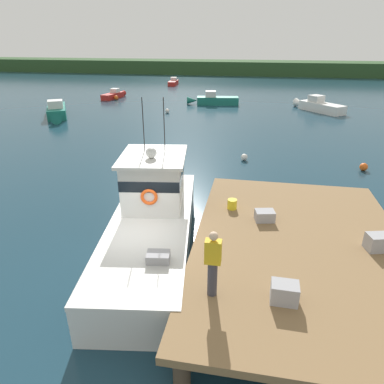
{
  "coord_description": "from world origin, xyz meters",
  "views": [
    {
      "loc": [
        3.28,
        -8.85,
        6.58
      ],
      "look_at": [
        1.2,
        2.5,
        1.4
      ],
      "focal_mm": 32.44,
      "sensor_mm": 36.0,
      "label": 1
    }
  ],
  "objects": [
    {
      "name": "ground_plane",
      "position": [
        0.0,
        0.0,
        0.0
      ],
      "size": [
        200.0,
        200.0,
        0.0
      ],
      "primitive_type": "plane",
      "color": "#193847"
    },
    {
      "name": "dock",
      "position": [
        4.8,
        0.0,
        1.07
      ],
      "size": [
        6.0,
        9.0,
        1.2
      ],
      "color": "#4C3D2D",
      "rests_on": "ground"
    },
    {
      "name": "main_fishing_boat",
      "position": [
        0.12,
        1.06,
        1.01
      ],
      "size": [
        3.65,
        9.96,
        4.8
      ],
      "color": "silver",
      "rests_on": "ground"
    },
    {
      "name": "crate_single_by_cleat",
      "position": [
        3.8,
        1.17,
        1.37
      ],
      "size": [
        0.68,
        0.56,
        0.34
      ],
      "primitive_type": "cube",
      "rotation": [
        0.0,
        0.0,
        0.21
      ],
      "color": "#9E9EA3",
      "rests_on": "dock"
    },
    {
      "name": "crate_stack_near_edge",
      "position": [
        6.84,
        0.03,
        1.43
      ],
      "size": [
        0.69,
        0.57,
        0.46
      ],
      "primitive_type": "cube",
      "rotation": [
        0.0,
        0.0,
        0.25
      ],
      "color": "#9E9EA3",
      "rests_on": "dock"
    },
    {
      "name": "crate_stack_mid_dock",
      "position": [
        4.2,
        -2.53,
        1.43
      ],
      "size": [
        0.61,
        0.45,
        0.47
      ],
      "primitive_type": "cube",
      "rotation": [
        0.0,
        0.0,
        -0.02
      ],
      "color": "#9E9EA3",
      "rests_on": "dock"
    },
    {
      "name": "bait_bucket",
      "position": [
        2.72,
        1.82,
        1.37
      ],
      "size": [
        0.32,
        0.32,
        0.34
      ],
      "primitive_type": "cylinder",
      "color": "yellow",
      "rests_on": "dock"
    },
    {
      "name": "deckhand_by_the_boat",
      "position": [
        2.6,
        -2.58,
        2.06
      ],
      "size": [
        0.36,
        0.22,
        1.63
      ],
      "color": "#383842",
      "rests_on": "dock"
    },
    {
      "name": "moored_boat_mid_harbor",
      "position": [
        -1.19,
        28.45,
        0.47
      ],
      "size": [
        5.5,
        1.94,
        1.38
      ],
      "color": "#196B5B",
      "rests_on": "ground"
    },
    {
      "name": "moored_boat_off_the_point",
      "position": [
        -13.19,
        30.4,
        0.37
      ],
      "size": [
        1.65,
        4.27,
        1.07
      ],
      "color": "red",
      "rests_on": "ground"
    },
    {
      "name": "moored_boat_far_right",
      "position": [
        9.17,
        26.62,
        0.5
      ],
      "size": [
        4.54,
        5.05,
        1.44
      ],
      "color": "white",
      "rests_on": "ground"
    },
    {
      "name": "moored_boat_outer_mooring",
      "position": [
        -9.17,
        43.71,
        0.37
      ],
      "size": [
        1.27,
        4.23,
        1.07
      ],
      "color": "red",
      "rests_on": "ground"
    },
    {
      "name": "moored_boat_near_channel",
      "position": [
        -14.24,
        19.62,
        0.53
      ],
      "size": [
        4.0,
        5.82,
        1.53
      ],
      "color": "#196B5B",
      "rests_on": "ground"
    },
    {
      "name": "mooring_buoy_channel_marker",
      "position": [
        9.18,
        10.01,
        0.21
      ],
      "size": [
        0.42,
        0.42,
        0.42
      ],
      "primitive_type": "sphere",
      "color": "#EA5B19",
      "rests_on": "ground"
    },
    {
      "name": "mooring_buoy_spare_mooring",
      "position": [
        2.81,
        10.55,
        0.19
      ],
      "size": [
        0.39,
        0.39,
        0.39
      ],
      "primitive_type": "sphere",
      "color": "silver",
      "rests_on": "ground"
    },
    {
      "name": "mooring_buoy_outer",
      "position": [
        -4.94,
        23.05,
        0.21
      ],
      "size": [
        0.41,
        0.41,
        0.41
      ],
      "primitive_type": "sphere",
      "color": "silver",
      "rests_on": "ground"
    },
    {
      "name": "mooring_buoy_inshore",
      "position": [
        -12.53,
        29.33,
        0.25
      ],
      "size": [
        0.49,
        0.49,
        0.49
      ],
      "primitive_type": "sphere",
      "color": "#EA5B19",
      "rests_on": "ground"
    },
    {
      "name": "far_shoreline",
      "position": [
        0.0,
        62.0,
        1.2
      ],
      "size": [
        120.0,
        8.0,
        2.4
      ],
      "primitive_type": "cube",
      "color": "#284723",
      "rests_on": "ground"
    }
  ]
}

